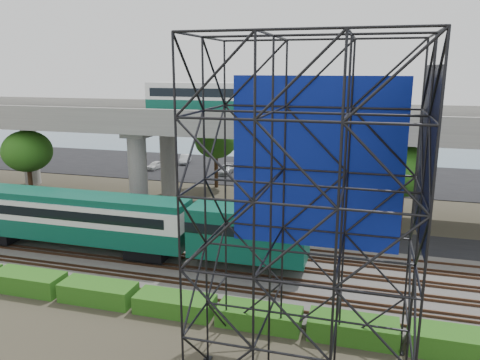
% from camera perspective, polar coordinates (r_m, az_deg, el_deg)
% --- Properties ---
extents(ground, '(140.00, 140.00, 0.00)m').
position_cam_1_polar(ground, '(32.21, -6.47, -11.87)').
color(ground, '#474233').
rests_on(ground, ground).
extents(ballast_bed, '(90.00, 12.00, 0.20)m').
position_cam_1_polar(ballast_bed, '(33.85, -5.18, -10.35)').
color(ballast_bed, slate).
rests_on(ballast_bed, ground).
extents(service_road, '(90.00, 5.00, 0.08)m').
position_cam_1_polar(service_road, '(41.36, -0.97, -5.87)').
color(service_road, black).
rests_on(service_road, ground).
extents(parking_lot, '(90.00, 18.00, 0.08)m').
position_cam_1_polar(parking_lot, '(63.39, 5.15, 0.96)').
color(parking_lot, black).
rests_on(parking_lot, ground).
extents(harbor_water, '(140.00, 40.00, 0.03)m').
position_cam_1_polar(harbor_water, '(84.74, 7.94, 4.05)').
color(harbor_water, slate).
rests_on(harbor_water, ground).
extents(rail_tracks, '(90.00, 9.52, 0.16)m').
position_cam_1_polar(rail_tracks, '(33.78, -5.19, -10.07)').
color(rail_tracks, '#472D1E').
rests_on(rail_tracks, ballast_bed).
extents(commuter_train, '(29.30, 3.06, 4.30)m').
position_cam_1_polar(commuter_train, '(36.45, -17.39, -4.50)').
color(commuter_train, black).
rests_on(commuter_train, rail_tracks).
extents(overpass, '(80.00, 12.00, 12.40)m').
position_cam_1_polar(overpass, '(44.73, 0.67, 6.39)').
color(overpass, '#9E9B93').
rests_on(overpass, ground).
extents(scaffold_tower, '(9.36, 6.36, 15.00)m').
position_cam_1_polar(scaffold_tower, '(20.04, 8.03, -4.91)').
color(scaffold_tower, black).
rests_on(scaffold_tower, ground).
extents(hedge_strip, '(34.60, 1.80, 1.20)m').
position_cam_1_polar(hedge_strip, '(28.07, -7.94, -14.68)').
color(hedge_strip, '#225212').
rests_on(hedge_strip, ground).
extents(trees, '(40.94, 16.94, 7.69)m').
position_cam_1_polar(trees, '(46.60, -4.50, 3.35)').
color(trees, '#382314').
rests_on(trees, ground).
extents(suv, '(5.85, 4.02, 1.49)m').
position_cam_1_polar(suv, '(49.80, -20.89, -2.46)').
color(suv, black).
rests_on(suv, service_road).
extents(parked_cars, '(34.90, 9.73, 1.32)m').
position_cam_1_polar(parked_cars, '(62.65, 6.21, 1.39)').
color(parked_cars, silver).
rests_on(parked_cars, parking_lot).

